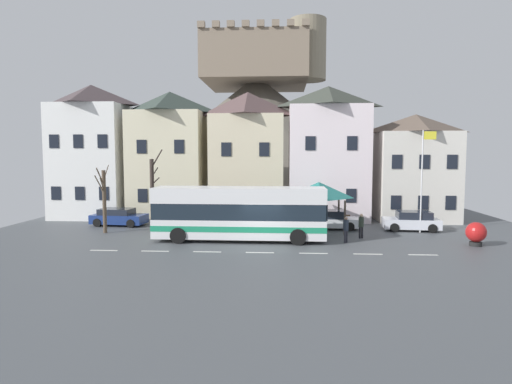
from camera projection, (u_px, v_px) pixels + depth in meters
name	position (u px, v px, depth m)	size (l,w,h in m)	color
ground_plane	(261.00, 247.00, 26.08)	(40.00, 60.00, 0.07)	#4B4F53
townhouse_00	(93.00, 152.00, 38.17)	(6.09, 5.44, 11.57)	white
townhouse_01	(171.00, 155.00, 38.26)	(6.16, 6.41, 11.00)	beige
townhouse_02	(248.00, 156.00, 37.21)	(6.08, 5.15, 10.81)	beige
townhouse_03	(328.00, 153.00, 36.83)	(6.52, 5.28, 11.24)	white
townhouse_04	(414.00, 168.00, 36.40)	(6.31, 5.11, 8.86)	silver
hilltop_castle	(257.00, 133.00, 60.38)	(42.10, 42.10, 22.76)	#5F594F
transit_bus	(240.00, 214.00, 27.74)	(10.96, 2.72, 3.43)	white
bus_shelter	(319.00, 190.00, 31.19)	(3.60, 3.60, 3.55)	#473D33
parked_car_00	(119.00, 217.00, 33.87)	(4.28, 2.30, 1.33)	navy
parked_car_01	(328.00, 220.00, 32.38)	(4.52, 2.22, 1.38)	silver
parked_car_02	(412.00, 221.00, 31.57)	(4.06, 2.20, 1.41)	silver
pedestrian_00	(322.00, 225.00, 29.37)	(0.32, 0.36, 1.51)	#38332D
pedestrian_01	(346.00, 227.00, 27.11)	(0.34, 0.34, 1.63)	#2D2D38
pedestrian_02	(361.00, 224.00, 28.59)	(0.33, 0.33, 1.62)	black
public_bench	(340.00, 220.00, 33.51)	(1.58, 0.48, 0.87)	brown
flagpole	(423.00, 174.00, 30.39)	(0.95, 0.10, 7.19)	silver
harbour_buoy	(476.00, 233.00, 26.16)	(1.20, 1.20, 1.45)	black
bare_tree_00	(152.00, 193.00, 31.56)	(0.81, 1.64, 5.90)	#382D28
bare_tree_01	(104.00, 200.00, 30.46)	(0.63, 1.64, 4.79)	brown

